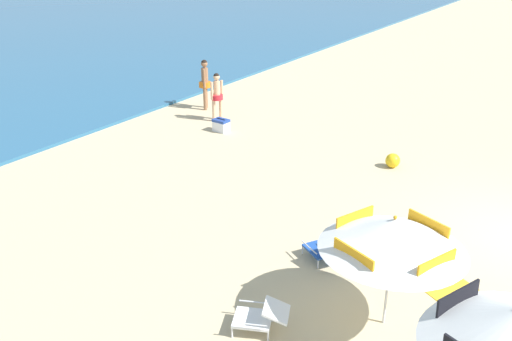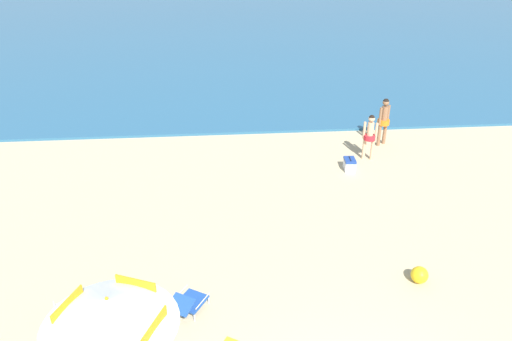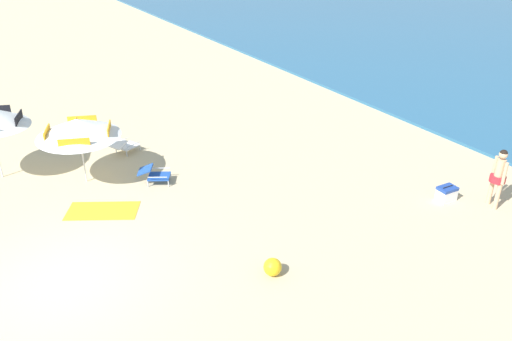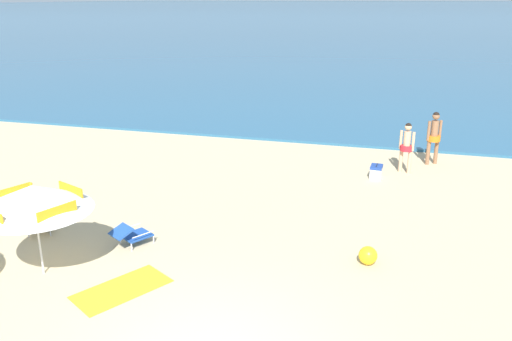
# 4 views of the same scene
# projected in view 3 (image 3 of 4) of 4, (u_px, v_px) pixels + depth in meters

# --- Properties ---
(ground_plane) EXTENTS (800.00, 800.00, 0.00)m
(ground_plane) POSITION_uv_depth(u_px,v_px,m) (64.00, 281.00, 10.84)
(ground_plane) COLOR tan
(beach_umbrella_striped_main) EXTENTS (2.64, 2.63, 1.97)m
(beach_umbrella_striped_main) POSITION_uv_depth(u_px,v_px,m) (78.00, 128.00, 14.01)
(beach_umbrella_striped_main) COLOR silver
(beach_umbrella_striped_main) RESTS_ON ground
(lounge_chair_under_umbrella) EXTENTS (0.90, 1.01, 0.51)m
(lounge_chair_under_umbrella) POSITION_uv_depth(u_px,v_px,m) (154.00, 174.00, 14.57)
(lounge_chair_under_umbrella) COLOR #1E4799
(lounge_chair_under_umbrella) RESTS_ON ground
(lounge_chair_beside_umbrella) EXTENTS (0.83, 1.01, 0.51)m
(lounge_chair_beside_umbrella) POSITION_uv_depth(u_px,v_px,m) (124.00, 145.00, 16.32)
(lounge_chair_beside_umbrella) COLOR white
(lounge_chair_beside_umbrella) RESTS_ON ground
(person_standing_near_shore) EXTENTS (0.46, 0.40, 1.62)m
(person_standing_near_shore) POSITION_uv_depth(u_px,v_px,m) (499.00, 174.00, 13.11)
(person_standing_near_shore) COLOR #D8A87F
(person_standing_near_shore) RESTS_ON ground
(cooler_box) EXTENTS (0.38, 0.52, 0.43)m
(cooler_box) POSITION_uv_depth(u_px,v_px,m) (447.00, 194.00, 13.72)
(cooler_box) COLOR white
(cooler_box) RESTS_ON ground
(beach_ball) EXTENTS (0.39, 0.39, 0.39)m
(beach_ball) POSITION_uv_depth(u_px,v_px,m) (273.00, 267.00, 10.94)
(beach_ball) COLOR yellow
(beach_ball) RESTS_ON ground
(beach_towel) EXTENTS (1.69, 2.01, 0.01)m
(beach_towel) POSITION_uv_depth(u_px,v_px,m) (103.00, 211.00, 13.33)
(beach_towel) COLOR gold
(beach_towel) RESTS_ON ground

